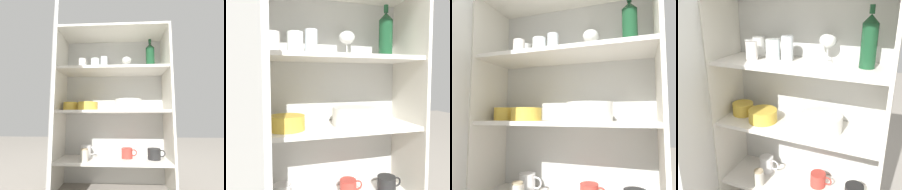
{
  "view_description": "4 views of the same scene",
  "coord_description": "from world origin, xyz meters",
  "views": [
    {
      "loc": [
        0.08,
        -1.27,
        0.55
      ],
      "look_at": [
        -0.01,
        0.14,
        0.74
      ],
      "focal_mm": 28.0,
      "sensor_mm": 36.0,
      "label": 1
    },
    {
      "loc": [
        -0.26,
        -0.87,
        0.84
      ],
      "look_at": [
        0.05,
        0.16,
        0.77
      ],
      "focal_mm": 35.0,
      "sensor_mm": 36.0,
      "label": 2
    },
    {
      "loc": [
        0.35,
        -0.88,
        0.64
      ],
      "look_at": [
        -0.0,
        0.15,
        0.74
      ],
      "focal_mm": 35.0,
      "sensor_mm": 36.0,
      "label": 3
    },
    {
      "loc": [
        0.46,
        -1.03,
        1.25
      ],
      "look_at": [
        -0.05,
        0.14,
        0.78
      ],
      "focal_mm": 42.0,
      "sensor_mm": 36.0,
      "label": 4
    }
  ],
  "objects": [
    {
      "name": "cupboard_back_panel",
      "position": [
        0.0,
        0.3,
        0.63
      ],
      "size": [
        0.9,
        0.02,
        1.27
      ],
      "primitive_type": "cube",
      "color": "silver",
      "rests_on": "ground_plane"
    },
    {
      "name": "cupboard_side_left",
      "position": [
        -0.44,
        0.15,
        0.63
      ],
      "size": [
        0.02,
        0.33,
        1.27
      ],
      "primitive_type": "cube",
      "color": "silver",
      "rests_on": "ground_plane"
    },
    {
      "name": "cupboard_side_right",
      "position": [
        0.44,
        0.15,
        0.63
      ],
      "size": [
        0.02,
        0.33,
        1.27
      ],
      "primitive_type": "cube",
      "color": "silver",
      "rests_on": "ground_plane"
    },
    {
      "name": "shelf_board_middle",
      "position": [
        0.0,
        0.15,
        0.61
      ],
      "size": [
        0.86,
        0.3,
        0.02
      ],
      "primitive_type": "cube",
      "color": "silver"
    },
    {
      "name": "shelf_board_upper",
      "position": [
        0.0,
        0.15,
        0.94
      ],
      "size": [
        0.86,
        0.3,
        0.02
      ],
      "primitive_type": "cube",
      "color": "silver"
    },
    {
      "name": "cupboard_door",
      "position": [
        -0.36,
        -0.22,
        0.63
      ],
      "size": [
        0.2,
        0.42,
        1.27
      ],
      "color": "silver",
      "rests_on": "ground_plane"
    },
    {
      "name": "tumbler_glass_0",
      "position": [
        -0.08,
        0.18,
        1.02
      ],
      "size": [
        0.06,
        0.06,
        0.12
      ],
      "color": "white",
      "rests_on": "shelf_board_upper"
    },
    {
      "name": "tumbler_glass_1",
      "position": [
        -0.27,
        0.23,
        1.01
      ],
      "size": [
        0.07,
        0.07,
        0.1
      ],
      "color": "white",
      "rests_on": "shelf_board_upper"
    },
    {
      "name": "tumbler_glass_2",
      "position": [
        -0.15,
        0.17,
        1.01
      ],
      "size": [
        0.07,
        0.07,
        0.11
      ],
      "color": "white",
      "rests_on": "shelf_board_upper"
    },
    {
      "name": "tumbler_glass_3",
      "position": [
        -0.25,
        0.13,
        1.0
      ],
      "size": [
        0.06,
        0.06,
        0.09
      ],
      "color": "silver",
      "rests_on": "shelf_board_upper"
    },
    {
      "name": "wine_glass_0",
      "position": [
        0.12,
        0.23,
        1.06
      ],
      "size": [
        0.08,
        0.08,
        0.14
      ],
      "color": "white",
      "rests_on": "shelf_board_upper"
    },
    {
      "name": "wine_bottle",
      "position": [
        0.32,
        0.18,
        1.08
      ],
      "size": [
        0.07,
        0.07,
        0.28
      ],
      "color": "#194728",
      "rests_on": "shelf_board_upper"
    },
    {
      "name": "plate_stack_white",
      "position": [
        0.13,
        0.14,
        0.66
      ],
      "size": [
        0.21,
        0.21,
        0.09
      ],
      "color": "white",
      "rests_on": "shelf_board_middle"
    },
    {
      "name": "mixing_bowl_large",
      "position": [
        -0.2,
        0.12,
        0.65
      ],
      "size": [
        0.16,
        0.16,
        0.07
      ],
      "color": "gold",
      "rests_on": "shelf_board_middle"
    },
    {
      "name": "serving_bowl_small",
      "position": [
        -0.35,
        0.16,
        0.65
      ],
      "size": [
        0.12,
        0.12,
        0.07
      ],
      "color": "gold",
      "rests_on": "shelf_board_middle"
    },
    {
      "name": "coffee_mug_primary",
      "position": [
        0.11,
        0.18,
        0.28
      ],
      "size": [
        0.13,
        0.09,
        0.08
      ],
      "color": "#BC3D33",
      "rests_on": "shelf_board_lower"
    },
    {
      "name": "coffee_mug_extra_2",
      "position": [
        0.32,
        0.15,
        0.28
      ],
      "size": [
        0.14,
        0.1,
        0.08
      ],
      "color": "black",
      "rests_on": "shelf_board_lower"
    }
  ]
}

